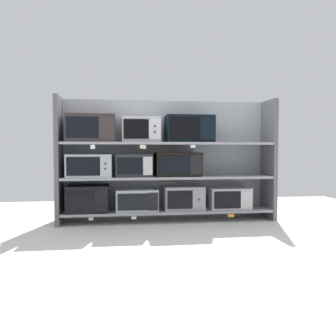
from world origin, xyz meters
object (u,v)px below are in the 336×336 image
(microwave_5, at_px, (134,165))
(microwave_6, at_px, (178,164))
(microwave_1, at_px, (137,200))
(microwave_7, at_px, (91,128))
(microwave_8, at_px, (141,130))
(microwave_4, at_px, (89,166))
(microwave_3, at_px, (229,198))
(microwave_9, at_px, (189,129))
(microwave_0, at_px, (88,198))
(microwave_2, at_px, (183,198))

(microwave_5, height_order, microwave_6, microwave_6)
(microwave_1, bearing_deg, microwave_7, 179.99)
(microwave_7, height_order, microwave_8, microwave_7)
(microwave_4, bearing_deg, microwave_5, 0.04)
(microwave_8, bearing_deg, microwave_6, 0.01)
(microwave_1, xyz_separation_m, microwave_3, (1.16, -0.00, -0.00))
(microwave_5, height_order, microwave_9, microwave_9)
(microwave_4, bearing_deg, microwave_8, 0.02)
(microwave_4, xyz_separation_m, microwave_8, (0.62, 0.00, 0.43))
(microwave_0, distance_m, microwave_2, 1.16)
(microwave_8, bearing_deg, microwave_2, 0.01)
(microwave_6, distance_m, microwave_8, 0.62)
(microwave_4, height_order, microwave_8, microwave_8)
(microwave_6, bearing_deg, microwave_5, 179.99)
(microwave_3, height_order, microwave_6, microwave_6)
(microwave_2, distance_m, microwave_5, 0.74)
(microwave_0, relative_size, microwave_1, 0.97)
(microwave_1, xyz_separation_m, microwave_4, (-0.56, -0.00, 0.42))
(microwave_3, distance_m, microwave_7, 1.91)
(microwave_4, relative_size, microwave_6, 0.95)
(microwave_4, height_order, microwave_9, microwave_9)
(microwave_6, relative_size, microwave_8, 1.20)
(microwave_1, height_order, microwave_8, microwave_8)
(microwave_0, bearing_deg, microwave_3, -0.01)
(microwave_7, bearing_deg, microwave_4, -179.16)
(microwave_0, distance_m, microwave_3, 1.74)
(microwave_1, bearing_deg, microwave_4, -179.98)
(microwave_3, bearing_deg, microwave_8, 179.99)
(microwave_0, xyz_separation_m, microwave_1, (0.58, -0.00, -0.03))
(microwave_5, bearing_deg, microwave_3, -0.01)
(microwave_9, bearing_deg, microwave_8, 179.99)
(microwave_2, distance_m, microwave_8, 0.99)
(microwave_4, relative_size, microwave_9, 0.91)
(microwave_1, height_order, microwave_5, microwave_5)
(microwave_2, bearing_deg, microwave_9, -0.13)
(microwave_5, relative_size, microwave_9, 0.76)
(microwave_8, bearing_deg, microwave_9, -0.01)
(microwave_1, distance_m, microwave_7, 1.02)
(microwave_1, height_order, microwave_3, same)
(microwave_4, bearing_deg, microwave_9, 0.00)
(microwave_3, bearing_deg, microwave_2, 179.98)
(microwave_6, height_order, microwave_8, microwave_8)
(microwave_3, bearing_deg, microwave_9, 180.00)
(microwave_1, bearing_deg, microwave_0, 179.98)
(microwave_0, xyz_separation_m, microwave_6, (1.09, -0.00, 0.40))
(microwave_6, relative_size, microwave_9, 0.96)
(microwave_5, height_order, microwave_8, microwave_8)
(microwave_5, distance_m, microwave_7, 0.67)
(microwave_5, bearing_deg, microwave_7, -180.00)
(microwave_3, xyz_separation_m, microwave_9, (-0.51, 0.00, 0.87))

